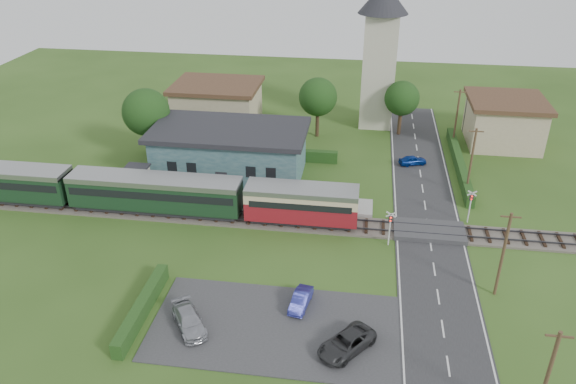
# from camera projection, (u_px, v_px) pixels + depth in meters

# --- Properties ---
(ground) EXTENTS (120.00, 120.00, 0.00)m
(ground) POSITION_uv_depth(u_px,v_px,m) (314.00, 236.00, 49.02)
(ground) COLOR #2D4C19
(railway_track) EXTENTS (76.00, 3.20, 0.49)m
(railway_track) POSITION_uv_depth(u_px,v_px,m) (316.00, 224.00, 50.71)
(railway_track) COLOR #4C443D
(railway_track) RESTS_ON ground
(road) EXTENTS (6.00, 70.00, 0.05)m
(road) POSITION_uv_depth(u_px,v_px,m) (431.00, 245.00, 47.74)
(road) COLOR #28282B
(road) RESTS_ON ground
(car_park) EXTENTS (17.00, 9.00, 0.08)m
(car_park) POSITION_uv_depth(u_px,v_px,m) (274.00, 327.00, 38.71)
(car_park) COLOR #333335
(car_park) RESTS_ON ground
(crossing_deck) EXTENTS (6.20, 3.40, 0.45)m
(crossing_deck) POSITION_uv_depth(u_px,v_px,m) (429.00, 231.00, 49.40)
(crossing_deck) COLOR #333335
(crossing_deck) RESTS_ON ground
(platform) EXTENTS (30.00, 3.00, 0.45)m
(platform) POSITION_uv_depth(u_px,v_px,m) (218.00, 198.00, 54.72)
(platform) COLOR gray
(platform) RESTS_ON ground
(equipment_hut) EXTENTS (2.30, 2.30, 2.55)m
(equipment_hut) POSITION_uv_depth(u_px,v_px,m) (137.00, 179.00, 55.02)
(equipment_hut) COLOR beige
(equipment_hut) RESTS_ON platform
(station_building) EXTENTS (16.00, 9.00, 5.30)m
(station_building) POSITION_uv_depth(u_px,v_px,m) (230.00, 151.00, 58.62)
(station_building) COLOR #294C59
(station_building) RESTS_ON ground
(train) EXTENTS (43.20, 2.90, 3.40)m
(train) POSITION_uv_depth(u_px,v_px,m) (122.00, 190.00, 52.03)
(train) COLOR #232328
(train) RESTS_ON ground
(church_tower) EXTENTS (6.00, 6.00, 17.60)m
(church_tower) POSITION_uv_depth(u_px,v_px,m) (380.00, 45.00, 68.04)
(church_tower) COLOR beige
(church_tower) RESTS_ON ground
(house_west) EXTENTS (10.80, 8.80, 5.50)m
(house_west) POSITION_uv_depth(u_px,v_px,m) (217.00, 104.00, 71.44)
(house_west) COLOR tan
(house_west) RESTS_ON ground
(house_east) EXTENTS (8.80, 8.80, 5.50)m
(house_east) POSITION_uv_depth(u_px,v_px,m) (504.00, 121.00, 66.14)
(house_east) COLOR tan
(house_east) RESTS_ON ground
(hedge_carpark) EXTENTS (0.80, 9.00, 1.20)m
(hedge_carpark) POSITION_uv_depth(u_px,v_px,m) (142.00, 308.00, 39.64)
(hedge_carpark) COLOR #193814
(hedge_carpark) RESTS_ON ground
(hedge_roadside) EXTENTS (0.80, 18.00, 1.20)m
(hedge_roadside) POSITION_uv_depth(u_px,v_px,m) (459.00, 163.00, 60.92)
(hedge_roadside) COLOR #193814
(hedge_roadside) RESTS_ON ground
(hedge_station) EXTENTS (22.00, 0.80, 1.30)m
(hedge_station) POSITION_uv_depth(u_px,v_px,m) (240.00, 152.00, 63.52)
(hedge_station) COLOR #193814
(hedge_station) RESTS_ON ground
(tree_a) EXTENTS (5.20, 5.20, 8.00)m
(tree_a) POSITION_uv_depth(u_px,v_px,m) (146.00, 112.00, 61.25)
(tree_a) COLOR #332316
(tree_a) RESTS_ON ground
(tree_b) EXTENTS (4.60, 4.60, 7.34)m
(tree_b) POSITION_uv_depth(u_px,v_px,m) (318.00, 97.00, 67.01)
(tree_b) COLOR #332316
(tree_b) RESTS_ON ground
(tree_c) EXTENTS (4.20, 4.20, 6.78)m
(tree_c) POSITION_uv_depth(u_px,v_px,m) (402.00, 98.00, 67.66)
(tree_c) COLOR #332316
(tree_c) RESTS_ON ground
(utility_pole_a) EXTENTS (1.40, 0.22, 7.00)m
(utility_pole_a) POSITION_uv_depth(u_px,v_px,m) (546.00, 380.00, 29.80)
(utility_pole_a) COLOR #473321
(utility_pole_a) RESTS_ON ground
(utility_pole_b) EXTENTS (1.40, 0.22, 7.00)m
(utility_pole_b) POSITION_uv_depth(u_px,v_px,m) (503.00, 254.00, 40.28)
(utility_pole_b) COLOR #473321
(utility_pole_b) RESTS_ON ground
(utility_pole_c) EXTENTS (1.40, 0.22, 7.00)m
(utility_pole_c) POSITION_uv_depth(u_px,v_px,m) (471.00, 161.00, 54.25)
(utility_pole_c) COLOR #473321
(utility_pole_c) RESTS_ON ground
(utility_pole_d) EXTENTS (1.40, 0.22, 7.00)m
(utility_pole_d) POSITION_uv_depth(u_px,v_px,m) (456.00, 118.00, 64.74)
(utility_pole_d) COLOR #473321
(utility_pole_d) RESTS_ON ground
(crossing_signal_near) EXTENTS (0.84, 0.28, 3.28)m
(crossing_signal_near) POSITION_uv_depth(u_px,v_px,m) (390.00, 223.00, 46.85)
(crossing_signal_near) COLOR silver
(crossing_signal_near) RESTS_ON ground
(crossing_signal_far) EXTENTS (0.84, 0.28, 3.28)m
(crossing_signal_far) POSITION_uv_depth(u_px,v_px,m) (471.00, 202.00, 50.13)
(crossing_signal_far) COLOR silver
(crossing_signal_far) RESTS_ON ground
(streetlamp_west) EXTENTS (0.30, 0.30, 5.15)m
(streetlamp_west) POSITION_uv_depth(u_px,v_px,m) (151.00, 113.00, 67.84)
(streetlamp_west) COLOR #3F3F47
(streetlamp_west) RESTS_ON ground
(streetlamp_east) EXTENTS (0.30, 0.30, 5.15)m
(streetlamp_east) POSITION_uv_depth(u_px,v_px,m) (466.00, 109.00, 69.15)
(streetlamp_east) COLOR #3F3F47
(streetlamp_east) RESTS_ON ground
(car_on_road) EXTENTS (3.25, 2.19, 1.03)m
(car_on_road) POSITION_uv_depth(u_px,v_px,m) (413.00, 160.00, 61.71)
(car_on_road) COLOR navy
(car_on_road) RESTS_ON road
(car_park_blue) EXTENTS (1.60, 3.30, 1.04)m
(car_park_blue) POSITION_uv_depth(u_px,v_px,m) (301.00, 300.00, 40.44)
(car_park_blue) COLOR navy
(car_park_blue) RESTS_ON car_park
(car_park_silver) EXTENTS (3.62, 4.31, 1.18)m
(car_park_silver) POSITION_uv_depth(u_px,v_px,m) (189.00, 321.00, 38.37)
(car_park_silver) COLOR #989AA2
(car_park_silver) RESTS_ON car_park
(car_park_dark) EXTENTS (4.21, 4.58, 1.19)m
(car_park_dark) POSITION_uv_depth(u_px,v_px,m) (347.00, 343.00, 36.45)
(car_park_dark) COLOR #2D2E30
(car_park_dark) RESTS_ON car_park
(pedestrian_near) EXTENTS (0.75, 0.55, 1.88)m
(pedestrian_near) POSITION_uv_depth(u_px,v_px,m) (278.00, 193.00, 53.26)
(pedestrian_near) COLOR gray
(pedestrian_near) RESTS_ON platform
(pedestrian_far) EXTENTS (0.85, 0.95, 1.61)m
(pedestrian_far) POSITION_uv_depth(u_px,v_px,m) (152.00, 184.00, 55.19)
(pedestrian_far) COLOR gray
(pedestrian_far) RESTS_ON platform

